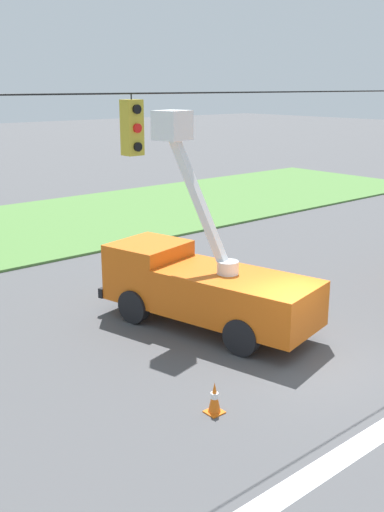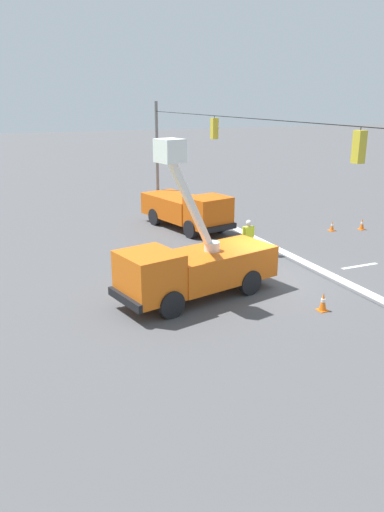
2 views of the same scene
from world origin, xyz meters
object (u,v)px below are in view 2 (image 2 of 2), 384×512
road_worker (248,235)px  traffic_cone_foreground_left (332,226)px  utility_truck_support_near (187,209)px  utility_truck_bucket_lift (194,265)px  traffic_cone_foreground_right (362,224)px  traffic_cone_near_bucket (323,302)px

road_worker → traffic_cone_foreground_left: 7.19m
utility_truck_support_near → traffic_cone_foreground_left: bearing=-116.5°
utility_truck_bucket_lift → traffic_cone_foreground_right: utility_truck_bucket_lift is taller
road_worker → traffic_cone_foreground_right: 8.79m
traffic_cone_foreground_left → traffic_cone_near_bucket: size_ratio=0.84×
traffic_cone_foreground_right → utility_truck_bucket_lift: bearing=113.2°
traffic_cone_foreground_left → traffic_cone_near_bucket: 11.91m
traffic_cone_foreground_left → traffic_cone_near_bucket: bearing=140.1°
utility_truck_bucket_lift → traffic_cone_foreground_right: 14.41m
road_worker → traffic_cone_near_bucket: road_worker is taller
utility_truck_bucket_lift → utility_truck_support_near: (9.90, -3.88, -0.13)m
traffic_cone_foreground_right → traffic_cone_near_bucket: (-8.66, 9.41, 0.01)m
utility_truck_support_near → traffic_cone_foreground_left: utility_truck_support_near is taller
traffic_cone_foreground_right → traffic_cone_near_bucket: bearing=132.6°
road_worker → traffic_cone_foreground_left: size_ratio=2.96×
utility_truck_bucket_lift → traffic_cone_foreground_left: 13.02m
traffic_cone_near_bucket → utility_truck_bucket_lift: bearing=51.7°
utility_truck_support_near → traffic_cone_near_bucket: utility_truck_support_near is taller
road_worker → traffic_cone_foreground_left: (2.16, -6.82, -0.72)m
utility_truck_bucket_lift → traffic_cone_near_bucket: size_ratio=9.56×
utility_truck_support_near → traffic_cone_near_bucket: bearing=179.7°
traffic_cone_foreground_left → traffic_cone_foreground_right: (-0.48, -1.78, 0.05)m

